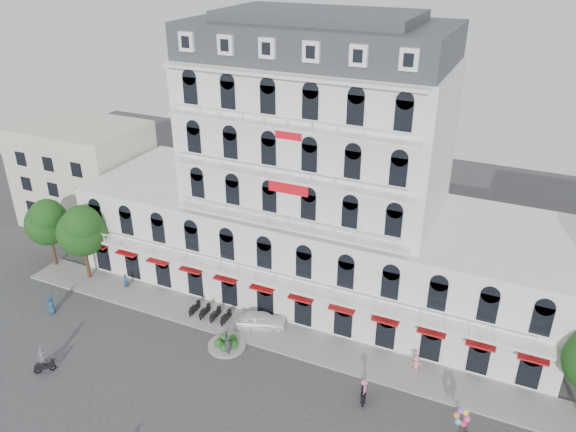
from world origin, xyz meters
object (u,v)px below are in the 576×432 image
Objects in this scene: rider_center at (364,390)px; balloon_vendor at (463,428)px; parked_car at (261,320)px; rider_west at (43,361)px.

rider_center is 7.32m from balloon_vendor.
parked_car is 1.95× the size of rider_west.
balloon_vendor reaches higher than rider_center.
parked_car is at bearing -127.56° from rider_center.
parked_car is 17.81m from rider_west.
rider_west is at bearing -87.03° from rider_center.
balloon_vendor is (7.26, -0.90, 0.31)m from rider_center.
rider_west is at bearing 110.84° from parked_car.
rider_west is 0.95× the size of balloon_vendor.
parked_car is 1.85× the size of balloon_vendor.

